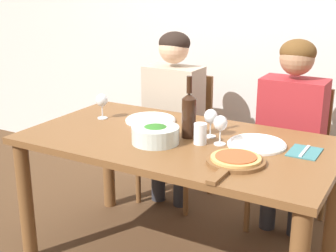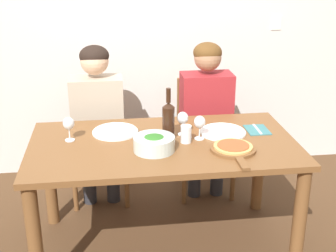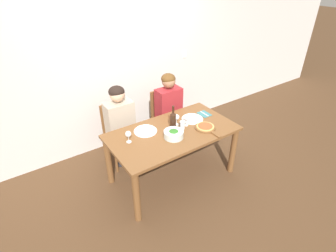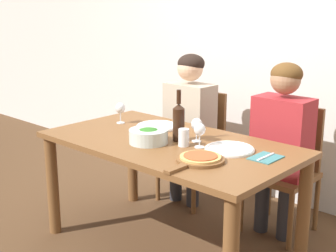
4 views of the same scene
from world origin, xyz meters
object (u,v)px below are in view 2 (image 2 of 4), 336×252
(dinner_plate_left, at_px, (115,131))
(wine_glass_left, at_px, (69,125))
(person_man, at_px, (207,107))
(wine_glass_right, at_px, (200,123))
(wine_bottle, at_px, (168,120))
(chair_right, at_px, (203,132))
(pizza_on_board, at_px, (233,149))
(water_tumbler, at_px, (186,134))
(wine_glass_centre, at_px, (183,119))
(chair_left, at_px, (99,137))
(fork_on_napkin, at_px, (257,130))
(broccoli_bowl, at_px, (154,143))
(person_woman, at_px, (97,112))
(dinner_plate_right, at_px, (223,132))

(dinner_plate_left, height_order, wine_glass_left, wine_glass_left)
(person_man, height_order, wine_glass_right, person_man)
(wine_bottle, bearing_deg, person_man, 59.17)
(chair_right, distance_m, wine_glass_left, 1.24)
(pizza_on_board, height_order, water_tumbler, water_tumbler)
(wine_bottle, xyz_separation_m, wine_glass_centre, (0.10, 0.06, -0.02))
(chair_left, xyz_separation_m, person_man, (0.81, -0.11, 0.25))
(chair_right, relative_size, fork_on_napkin, 4.92)
(chair_right, distance_m, broccoli_bowl, 1.06)
(wine_bottle, height_order, dinner_plate_left, wine_bottle)
(chair_left, distance_m, person_woman, 0.27)
(person_woman, height_order, wine_glass_right, person_woman)
(pizza_on_board, xyz_separation_m, water_tumbler, (-0.25, 0.16, 0.04))
(chair_left, relative_size, chair_right, 1.00)
(water_tumbler, bearing_deg, dinner_plate_left, 153.62)
(pizza_on_board, bearing_deg, fork_on_napkin, 51.49)
(wine_bottle, bearing_deg, person_woman, 125.41)
(chair_left, height_order, broccoli_bowl, chair_left)
(dinner_plate_left, xyz_separation_m, fork_on_napkin, (0.91, -0.08, -0.01))
(person_man, relative_size, dinner_plate_right, 4.13)
(chair_right, xyz_separation_m, broccoli_bowl, (-0.48, -0.89, 0.31))
(broccoli_bowl, bearing_deg, person_woman, 113.29)
(dinner_plate_right, bearing_deg, person_man, 88.39)
(broccoli_bowl, xyz_separation_m, wine_glass_right, (0.29, 0.14, 0.06))
(person_woman, bearing_deg, fork_on_napkin, -28.30)
(chair_left, bearing_deg, dinner_plate_left, -78.46)
(person_man, xyz_separation_m, wine_glass_left, (-0.97, -0.57, 0.12))
(broccoli_bowl, relative_size, pizza_on_board, 0.59)
(pizza_on_board, distance_m, wine_glass_left, 1.00)
(pizza_on_board, bearing_deg, wine_glass_left, 163.52)
(pizza_on_board, bearing_deg, person_woman, 132.97)
(dinner_plate_right, bearing_deg, person_woman, 144.24)
(chair_left, distance_m, dinner_plate_right, 1.09)
(dinner_plate_left, xyz_separation_m, dinner_plate_right, (0.68, -0.10, 0.00))
(dinner_plate_right, xyz_separation_m, pizza_on_board, (-0.00, -0.28, 0.01))
(wine_glass_right, relative_size, water_tumbler, 1.41)
(chair_right, distance_m, dinner_plate_left, 0.95)
(water_tumbler, height_order, fork_on_napkin, water_tumbler)
(chair_left, relative_size, water_tumbler, 8.29)
(wine_bottle, bearing_deg, fork_on_napkin, 6.62)
(dinner_plate_left, bearing_deg, dinner_plate_right, -8.02)
(wine_glass_right, bearing_deg, water_tumbler, -156.38)
(person_man, height_order, dinner_plate_right, person_man)
(broccoli_bowl, distance_m, wine_glass_left, 0.54)
(broccoli_bowl, relative_size, fork_on_napkin, 1.34)
(broccoli_bowl, height_order, pizza_on_board, broccoli_bowl)
(dinner_plate_right, height_order, pizza_on_board, pizza_on_board)
(chair_right, bearing_deg, water_tumbler, -108.90)
(wine_bottle, height_order, fork_on_napkin, wine_bottle)
(chair_right, bearing_deg, wine_glass_left, -145.02)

